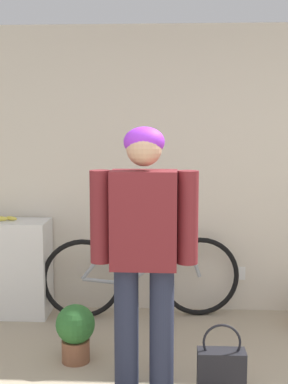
{
  "coord_description": "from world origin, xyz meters",
  "views": [
    {
      "loc": [
        -0.11,
        -2.13,
        1.73
      ],
      "look_at": [
        -0.27,
        1.15,
        1.3
      ],
      "focal_mm": 50.0,
      "sensor_mm": 36.0,
      "label": 1
    }
  ],
  "objects_px": {
    "bicycle": "(141,275)",
    "potted_plant": "(75,330)",
    "handbag": "(221,369)",
    "banana": "(0,218)",
    "person": "(144,239)"
  },
  "relations": [
    {
      "from": "person",
      "to": "banana",
      "type": "xyz_separation_m",
      "value": [
        -1.36,
        1.34,
        -0.12
      ]
    },
    {
      "from": "bicycle",
      "to": "banana",
      "type": "relative_size",
      "value": 5.33
    },
    {
      "from": "person",
      "to": "potted_plant",
      "type": "bearing_deg",
      "value": 143.5
    },
    {
      "from": "person",
      "to": "banana",
      "type": "height_order",
      "value": "person"
    },
    {
      "from": "handbag",
      "to": "potted_plant",
      "type": "distance_m",
      "value": 1.1
    },
    {
      "from": "bicycle",
      "to": "person",
      "type": "bearing_deg",
      "value": -93.04
    },
    {
      "from": "bicycle",
      "to": "potted_plant",
      "type": "height_order",
      "value": "bicycle"
    },
    {
      "from": "handbag",
      "to": "person",
      "type": "bearing_deg",
      "value": -179.81
    },
    {
      "from": "banana",
      "to": "potted_plant",
      "type": "xyz_separation_m",
      "value": [
        0.84,
        -0.95,
        -0.65
      ]
    },
    {
      "from": "person",
      "to": "potted_plant",
      "type": "height_order",
      "value": "person"
    },
    {
      "from": "person",
      "to": "handbag",
      "type": "distance_m",
      "value": 0.99
    },
    {
      "from": "bicycle",
      "to": "banana",
      "type": "height_order",
      "value": "banana"
    },
    {
      "from": "person",
      "to": "handbag",
      "type": "relative_size",
      "value": 3.74
    },
    {
      "from": "bicycle",
      "to": "handbag",
      "type": "distance_m",
      "value": 1.47
    },
    {
      "from": "bicycle",
      "to": "potted_plant",
      "type": "distance_m",
      "value": 1.04
    }
  ]
}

